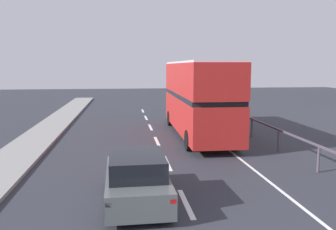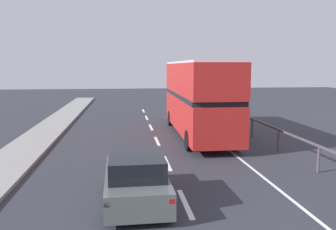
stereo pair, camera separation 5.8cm
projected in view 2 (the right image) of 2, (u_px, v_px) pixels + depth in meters
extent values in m
cube|color=silver|center=(185.00, 203.00, 10.44)|extent=(0.16, 2.31, 0.01)
cube|color=silver|center=(167.00, 163.00, 14.79)|extent=(0.16, 2.31, 0.01)
cube|color=silver|center=(157.00, 141.00, 19.14)|extent=(0.16, 2.31, 0.01)
cube|color=silver|center=(151.00, 127.00, 23.49)|extent=(0.16, 2.31, 0.01)
cube|color=silver|center=(147.00, 118.00, 27.84)|extent=(0.16, 2.31, 0.01)
cube|color=silver|center=(143.00, 111.00, 32.18)|extent=(0.16, 2.31, 0.01)
cube|color=silver|center=(244.00, 162.00, 14.91)|extent=(0.12, 46.00, 0.01)
cube|color=#4D4350|center=(297.00, 137.00, 15.06)|extent=(0.08, 42.00, 0.08)
cylinder|color=#4D4350|center=(318.00, 159.00, 13.40)|extent=(0.10, 0.10, 1.02)
cylinder|color=#4D4350|center=(279.00, 140.00, 16.85)|extent=(0.10, 0.10, 1.02)
cylinder|color=#4D4350|center=(252.00, 128.00, 20.29)|extent=(0.10, 0.10, 1.02)
cylinder|color=#4D4350|center=(234.00, 119.00, 23.73)|extent=(0.10, 0.10, 1.02)
cylinder|color=#4D4350|center=(220.00, 112.00, 27.17)|extent=(0.10, 0.10, 1.02)
cylinder|color=#4D4350|center=(209.00, 107.00, 30.61)|extent=(0.10, 0.10, 1.02)
cylinder|color=#4D4350|center=(200.00, 103.00, 34.05)|extent=(0.10, 0.10, 1.02)
cube|color=#B0211E|center=(198.00, 114.00, 20.47)|extent=(2.62, 10.41, 1.89)
cube|color=black|center=(198.00, 95.00, 20.32)|extent=(2.63, 9.99, 0.24)
cube|color=#B0211E|center=(198.00, 78.00, 20.19)|extent=(2.62, 10.41, 1.70)
cube|color=silver|center=(199.00, 62.00, 20.07)|extent=(2.57, 10.20, 0.10)
cube|color=black|center=(184.00, 103.00, 25.55)|extent=(2.25, 0.07, 1.32)
cube|color=yellow|center=(184.00, 70.00, 25.22)|extent=(1.50, 0.06, 0.28)
cylinder|color=black|center=(170.00, 118.00, 24.18)|extent=(0.29, 1.00, 1.00)
cylinder|color=black|center=(204.00, 118.00, 24.44)|extent=(0.29, 1.00, 1.00)
cylinder|color=black|center=(189.00, 140.00, 16.91)|extent=(0.29, 1.00, 1.00)
cylinder|color=black|center=(236.00, 139.00, 17.17)|extent=(0.29, 1.00, 1.00)
cube|color=#4C5354|center=(136.00, 183.00, 10.59)|extent=(1.85, 4.08, 0.71)
cube|color=black|center=(136.00, 164.00, 10.31)|extent=(1.60, 2.25, 0.58)
cube|color=red|center=(107.00, 205.00, 8.51)|extent=(0.16, 0.06, 0.12)
cube|color=red|center=(172.00, 201.00, 8.72)|extent=(0.16, 0.06, 0.12)
cylinder|color=black|center=(110.00, 178.00, 11.81)|extent=(0.21, 0.64, 0.64)
cylinder|color=black|center=(158.00, 176.00, 12.03)|extent=(0.21, 0.64, 0.64)
cylinder|color=black|center=(107.00, 209.00, 9.21)|extent=(0.21, 0.64, 0.64)
cylinder|color=black|center=(169.00, 206.00, 9.44)|extent=(0.21, 0.64, 0.64)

